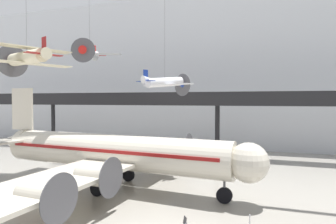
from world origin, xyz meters
TOP-DOWN VIEW (x-y plane):
  - hangar_back_wall at (0.00, 37.04)m, footprint 140.00×3.00m
  - mezzanine_walkway at (0.00, 28.06)m, footprint 110.00×3.20m
  - airliner_silver_main at (-6.98, 9.20)m, footprint 29.73×33.80m
  - suspended_plane_white_twin at (-4.16, 16.95)m, footprint 7.27×6.54m
  - suspended_plane_cream_biplane at (-14.42, 6.63)m, footprint 7.84×9.07m
  - suspended_plane_silver_racer at (-17.59, 21.93)m, footprint 9.29×7.90m

SIDE VIEW (x-z plane):
  - airliner_silver_main at x=-6.98m, z-range -1.44..8.33m
  - mezzanine_walkway at x=0.00m, z-range 3.17..12.82m
  - suspended_plane_white_twin at x=-4.16m, z-range 3.62..17.46m
  - suspended_plane_cream_biplane at x=-14.42m, z-range 6.51..18.58m
  - hangar_back_wall at x=0.00m, z-range 0.00..27.24m
  - suspended_plane_silver_racer at x=-17.59m, z-range 10.72..20.23m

